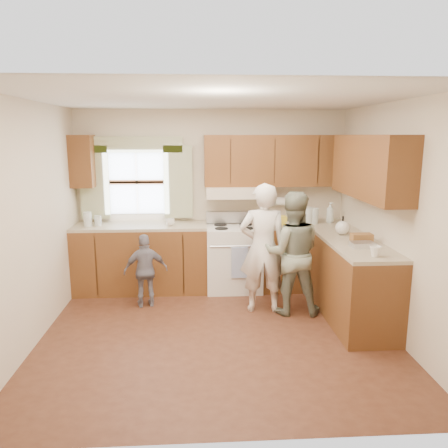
{
  "coord_description": "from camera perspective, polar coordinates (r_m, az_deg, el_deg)",
  "views": [
    {
      "loc": [
        -0.19,
        -4.48,
        2.14
      ],
      "look_at": [
        0.1,
        0.4,
        1.15
      ],
      "focal_mm": 35.0,
      "sensor_mm": 36.0,
      "label": 1
    }
  ],
  "objects": [
    {
      "name": "room",
      "position": [
        4.57,
        -0.95,
        0.22
      ],
      "size": [
        3.8,
        3.8,
        3.8
      ],
      "color": "#442315",
      "rests_on": "ground"
    },
    {
      "name": "kitchen_fixtures",
      "position": [
        5.76,
        4.71,
        -1.65
      ],
      "size": [
        3.8,
        2.25,
        2.15
      ],
      "color": "#4B2510",
      "rests_on": "ground"
    },
    {
      "name": "stove",
      "position": [
        6.16,
        1.28,
        -4.3
      ],
      "size": [
        0.76,
        0.67,
        1.07
      ],
      "color": "silver",
      "rests_on": "ground"
    },
    {
      "name": "woman_left",
      "position": [
        5.34,
        5.11,
        -3.17
      ],
      "size": [
        0.61,
        0.42,
        1.59
      ],
      "primitive_type": "imported",
      "rotation": [
        0.0,
        0.0,
        3.07
      ],
      "color": "white",
      "rests_on": "ground"
    },
    {
      "name": "woman_right",
      "position": [
        5.33,
        8.84,
        -3.79
      ],
      "size": [
        0.78,
        0.63,
        1.5
      ],
      "primitive_type": "imported",
      "rotation": [
        0.0,
        0.0,
        3.05
      ],
      "color": "#253C25",
      "rests_on": "ground"
    },
    {
      "name": "child",
      "position": [
        5.62,
        -10.18,
        -6.01
      ],
      "size": [
        0.58,
        0.33,
        0.94
      ],
      "primitive_type": "imported",
      "rotation": [
        0.0,
        0.0,
        3.33
      ],
      "color": "slate",
      "rests_on": "ground"
    }
  ]
}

